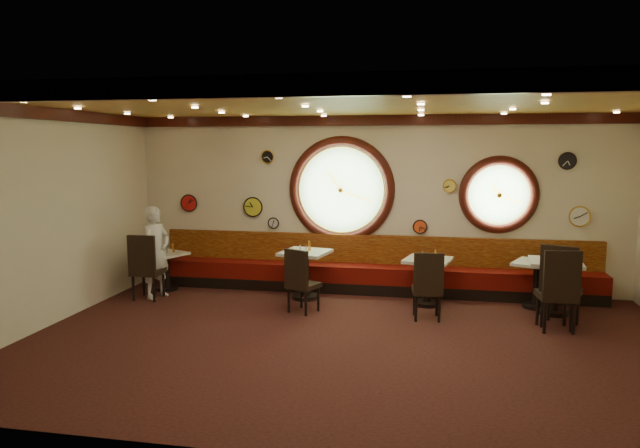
{
  "coord_description": "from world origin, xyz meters",
  "views": [
    {
      "loc": [
        0.97,
        -7.43,
        2.63
      ],
      "look_at": [
        -0.59,
        0.8,
        1.5
      ],
      "focal_mm": 32.0,
      "sensor_mm": 36.0,
      "label": 1
    }
  ],
  "objects_px": {
    "condiment_b_pepper": "(306,249)",
    "condiment_b_bottle": "(310,246)",
    "table_e": "(555,280)",
    "condiment_a_bottle": "(174,248)",
    "condiment_e_bottle": "(561,255)",
    "condiment_e_pepper": "(559,258)",
    "condiment_a_pepper": "(167,251)",
    "condiment_c_salt": "(422,255)",
    "condiment_c_bottle": "(436,254)",
    "table_d": "(537,279)",
    "table_c": "(427,276)",
    "chair_d": "(560,281)",
    "condiment_d_pepper": "(540,259)",
    "table_b": "(305,269)",
    "chair_a": "(145,263)",
    "chair_e": "(559,285)",
    "table_a": "(166,266)",
    "chair_b": "(300,277)",
    "chair_c": "(428,282)",
    "condiment_c_pepper": "(426,256)",
    "condiment_e_salt": "(545,256)",
    "waiter": "(156,252)",
    "condiment_d_bottle": "(544,257)",
    "condiment_a_salt": "(163,250)",
    "condiment_b_salt": "(300,247)"
  },
  "relations": [
    {
      "from": "table_b",
      "to": "condiment_e_bottle",
      "type": "height_order",
      "value": "condiment_e_bottle"
    },
    {
      "from": "condiment_c_pepper",
      "to": "condiment_e_pepper",
      "type": "relative_size",
      "value": 0.94
    },
    {
      "from": "table_e",
      "to": "condiment_e_bottle",
      "type": "bearing_deg",
      "value": 46.48
    },
    {
      "from": "chair_b",
      "to": "condiment_c_salt",
      "type": "distance_m",
      "value": 2.12
    },
    {
      "from": "chair_e",
      "to": "chair_c",
      "type": "bearing_deg",
      "value": 168.97
    },
    {
      "from": "condiment_a_bottle",
      "to": "table_a",
      "type": "bearing_deg",
      "value": -150.07
    },
    {
      "from": "condiment_a_bottle",
      "to": "condiment_e_bottle",
      "type": "bearing_deg",
      "value": -2.32
    },
    {
      "from": "table_e",
      "to": "condiment_e_pepper",
      "type": "distance_m",
      "value": 0.38
    },
    {
      "from": "table_d",
      "to": "chair_b",
      "type": "bearing_deg",
      "value": -164.5
    },
    {
      "from": "table_d",
      "to": "table_c",
      "type": "bearing_deg",
      "value": -174.32
    },
    {
      "from": "table_a",
      "to": "condiment_e_bottle",
      "type": "bearing_deg",
      "value": -1.7
    },
    {
      "from": "chair_d",
      "to": "condiment_b_salt",
      "type": "relative_size",
      "value": 8.35
    },
    {
      "from": "condiment_b_pepper",
      "to": "condiment_b_bottle",
      "type": "bearing_deg",
      "value": 78.96
    },
    {
      "from": "chair_d",
      "to": "condiment_d_pepper",
      "type": "bearing_deg",
      "value": 117.98
    },
    {
      "from": "chair_e",
      "to": "condiment_c_salt",
      "type": "relative_size",
      "value": 6.5
    },
    {
      "from": "condiment_a_pepper",
      "to": "chair_b",
      "type": "bearing_deg",
      "value": -19.62
    },
    {
      "from": "condiment_c_salt",
      "to": "condiment_c_bottle",
      "type": "xyz_separation_m",
      "value": [
        0.22,
        0.06,
        0.01
      ]
    },
    {
      "from": "chair_c",
      "to": "condiment_c_pepper",
      "type": "xyz_separation_m",
      "value": [
        -0.04,
        0.85,
        0.24
      ]
    },
    {
      "from": "chair_c",
      "to": "condiment_c_pepper",
      "type": "height_order",
      "value": "chair_c"
    },
    {
      "from": "table_c",
      "to": "table_b",
      "type": "bearing_deg",
      "value": 179.15
    },
    {
      "from": "condiment_c_pepper",
      "to": "chair_b",
      "type": "bearing_deg",
      "value": -156.87
    },
    {
      "from": "condiment_a_bottle",
      "to": "condiment_e_bottle",
      "type": "relative_size",
      "value": 0.98
    },
    {
      "from": "condiment_a_pepper",
      "to": "condiment_d_bottle",
      "type": "relative_size",
      "value": 0.55
    },
    {
      "from": "chair_e",
      "to": "condiment_e_bottle",
      "type": "height_order",
      "value": "chair_e"
    },
    {
      "from": "condiment_b_salt",
      "to": "table_d",
      "type": "bearing_deg",
      "value": 0.82
    },
    {
      "from": "condiment_c_salt",
      "to": "waiter",
      "type": "bearing_deg",
      "value": -175.0
    },
    {
      "from": "table_d",
      "to": "condiment_a_pepper",
      "type": "xyz_separation_m",
      "value": [
        -6.48,
        -0.07,
        0.26
      ]
    },
    {
      "from": "condiment_a_pepper",
      "to": "condiment_d_pepper",
      "type": "bearing_deg",
      "value": 0.75
    },
    {
      "from": "table_d",
      "to": "chair_a",
      "type": "bearing_deg",
      "value": -173.16
    },
    {
      "from": "chair_a",
      "to": "table_e",
      "type": "bearing_deg",
      "value": 2.66
    },
    {
      "from": "condiment_b_pepper",
      "to": "condiment_b_bottle",
      "type": "xyz_separation_m",
      "value": [
        0.03,
        0.15,
        0.03
      ]
    },
    {
      "from": "condiment_e_salt",
      "to": "condiment_e_pepper",
      "type": "relative_size",
      "value": 0.99
    },
    {
      "from": "condiment_b_bottle",
      "to": "condiment_e_bottle",
      "type": "relative_size",
      "value": 1.02
    },
    {
      "from": "table_a",
      "to": "condiment_b_salt",
      "type": "xyz_separation_m",
      "value": [
        2.55,
        -0.03,
        0.45
      ]
    },
    {
      "from": "table_d",
      "to": "condiment_b_pepper",
      "type": "relative_size",
      "value": 8.65
    },
    {
      "from": "condiment_e_bottle",
      "to": "waiter",
      "type": "distance_m",
      "value": 6.76
    },
    {
      "from": "chair_c",
      "to": "condiment_e_salt",
      "type": "height_order",
      "value": "chair_c"
    },
    {
      "from": "table_e",
      "to": "table_c",
      "type": "bearing_deg",
      "value": 175.72
    },
    {
      "from": "condiment_c_pepper",
      "to": "condiment_a_bottle",
      "type": "distance_m",
      "value": 4.61
    },
    {
      "from": "table_c",
      "to": "condiment_a_salt",
      "type": "bearing_deg",
      "value": 178.12
    },
    {
      "from": "table_b",
      "to": "table_d",
      "type": "bearing_deg",
      "value": 2.15
    },
    {
      "from": "chair_d",
      "to": "condiment_e_pepper",
      "type": "relative_size",
      "value": 7.04
    },
    {
      "from": "chair_d",
      "to": "condiment_a_bottle",
      "type": "bearing_deg",
      "value": -166.07
    },
    {
      "from": "condiment_a_pepper",
      "to": "condiment_e_pepper",
      "type": "height_order",
      "value": "condiment_e_pepper"
    },
    {
      "from": "chair_a",
      "to": "condiment_b_bottle",
      "type": "bearing_deg",
      "value": 13.24
    },
    {
      "from": "table_e",
      "to": "condiment_b_pepper",
      "type": "bearing_deg",
      "value": 178.64
    },
    {
      "from": "table_a",
      "to": "condiment_d_pepper",
      "type": "distance_m",
      "value": 6.57
    },
    {
      "from": "table_e",
      "to": "condiment_a_pepper",
      "type": "bearing_deg",
      "value": 177.84
    },
    {
      "from": "condiment_a_bottle",
      "to": "waiter",
      "type": "bearing_deg",
      "value": -95.17
    },
    {
      "from": "condiment_d_pepper",
      "to": "condiment_e_pepper",
      "type": "xyz_separation_m",
      "value": [
        0.2,
        -0.4,
        0.09
      ]
    }
  ]
}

